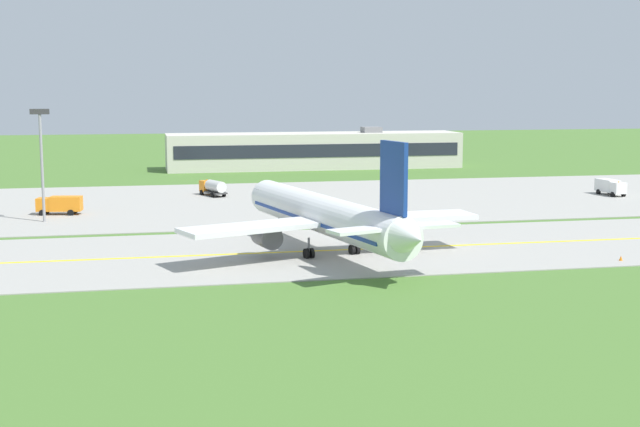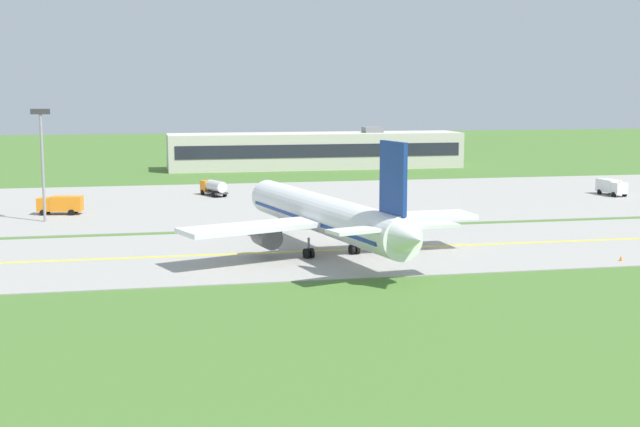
{
  "view_description": "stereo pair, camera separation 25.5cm",
  "coord_description": "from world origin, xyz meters",
  "px_view_note": "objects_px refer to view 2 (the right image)",
  "views": [
    {
      "loc": [
        -25.2,
        -89.91,
        17.38
      ],
      "look_at": [
        -6.18,
        0.86,
        4.0
      ],
      "focal_mm": 49.06,
      "sensor_mm": 36.0,
      "label": 1
    },
    {
      "loc": [
        -24.95,
        -89.96,
        17.38
      ],
      "look_at": [
        -6.18,
        0.86,
        4.0
      ],
      "focal_mm": 49.06,
      "sensor_mm": 36.0,
      "label": 2
    }
  ],
  "objects_px": {
    "airplane_lead": "(326,216)",
    "service_truck_fuel": "(214,187)",
    "service_truck_catering": "(611,186)",
    "apron_light_mast": "(42,151)",
    "service_truck_baggage": "(61,204)"
  },
  "relations": [
    {
      "from": "airplane_lead",
      "to": "service_truck_fuel",
      "type": "distance_m",
      "value": 52.66
    },
    {
      "from": "service_truck_baggage",
      "to": "apron_light_mast",
      "type": "relative_size",
      "value": 0.43
    },
    {
      "from": "service_truck_fuel",
      "to": "apron_light_mast",
      "type": "distance_m",
      "value": 34.07
    },
    {
      "from": "airplane_lead",
      "to": "service_truck_fuel",
      "type": "relative_size",
      "value": 6.22
    },
    {
      "from": "airplane_lead",
      "to": "service_truck_catering",
      "type": "height_order",
      "value": "airplane_lead"
    },
    {
      "from": "service_truck_baggage",
      "to": "service_truck_catering",
      "type": "distance_m",
      "value": 85.7
    },
    {
      "from": "service_truck_baggage",
      "to": "service_truck_catering",
      "type": "bearing_deg",
      "value": 2.92
    },
    {
      "from": "airplane_lead",
      "to": "apron_light_mast",
      "type": "relative_size",
      "value": 2.68
    },
    {
      "from": "airplane_lead",
      "to": "service_truck_catering",
      "type": "bearing_deg",
      "value": 35.45
    },
    {
      "from": "apron_light_mast",
      "to": "service_truck_catering",
      "type": "bearing_deg",
      "value": 7.01
    },
    {
      "from": "service_truck_fuel",
      "to": "airplane_lead",
      "type": "bearing_deg",
      "value": -81.97
    },
    {
      "from": "service_truck_fuel",
      "to": "service_truck_catering",
      "type": "xyz_separation_m",
      "value": [
        63.18,
        -12.33,
        -0.0
      ]
    },
    {
      "from": "airplane_lead",
      "to": "service_truck_catering",
      "type": "relative_size",
      "value": 6.42
    },
    {
      "from": "airplane_lead",
      "to": "service_truck_fuel",
      "type": "height_order",
      "value": "airplane_lead"
    },
    {
      "from": "airplane_lead",
      "to": "service_truck_baggage",
      "type": "bearing_deg",
      "value": 130.05
    }
  ]
}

